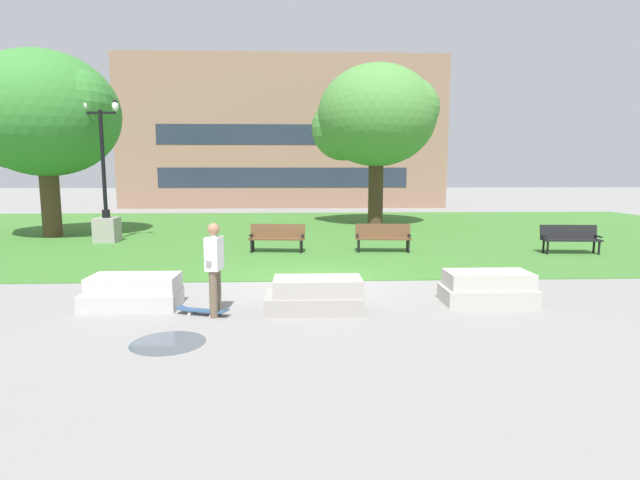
{
  "coord_description": "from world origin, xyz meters",
  "views": [
    {
      "loc": [
        -0.3,
        -11.74,
        2.62
      ],
      "look_at": [
        0.11,
        -1.4,
        1.2
      ],
      "focal_mm": 28.0,
      "sensor_mm": 36.0,
      "label": 1
    }
  ],
  "objects_px": {
    "person_skateboarder": "(214,264)",
    "lamp_post_right": "(106,214)",
    "concrete_block_center": "(133,292)",
    "park_bench_near_left": "(383,236)",
    "skateboard": "(203,311)",
    "park_bench_near_right": "(277,236)",
    "concrete_block_right": "(488,288)",
    "concrete_block_left": "(315,295)",
    "park_bench_far_left": "(570,237)"
  },
  "relations": [
    {
      "from": "park_bench_near_left",
      "to": "park_bench_near_right",
      "type": "bearing_deg",
      "value": 178.61
    },
    {
      "from": "concrete_block_left",
      "to": "person_skateboarder",
      "type": "relative_size",
      "value": 1.06
    },
    {
      "from": "lamp_post_right",
      "to": "park_bench_near_left",
      "type": "bearing_deg",
      "value": -15.18
    },
    {
      "from": "park_bench_near_right",
      "to": "concrete_block_right",
      "type": "bearing_deg",
      "value": -55.22
    },
    {
      "from": "skateboard",
      "to": "park_bench_near_right",
      "type": "bearing_deg",
      "value": 81.7
    },
    {
      "from": "concrete_block_left",
      "to": "person_skateboarder",
      "type": "bearing_deg",
      "value": -172.33
    },
    {
      "from": "park_bench_near_left",
      "to": "concrete_block_right",
      "type": "bearing_deg",
      "value": -80.67
    },
    {
      "from": "concrete_block_left",
      "to": "park_bench_near_left",
      "type": "distance_m",
      "value": 7.29
    },
    {
      "from": "concrete_block_right",
      "to": "lamp_post_right",
      "type": "height_order",
      "value": "lamp_post_right"
    },
    {
      "from": "park_bench_near_right",
      "to": "lamp_post_right",
      "type": "bearing_deg",
      "value": 158.0
    },
    {
      "from": "concrete_block_center",
      "to": "concrete_block_left",
      "type": "xyz_separation_m",
      "value": [
        3.52,
        -0.38,
        0.0
      ]
    },
    {
      "from": "concrete_block_right",
      "to": "concrete_block_left",
      "type": "bearing_deg",
      "value": -172.5
    },
    {
      "from": "person_skateboarder",
      "to": "concrete_block_right",
      "type": "bearing_deg",
      "value": 7.56
    },
    {
      "from": "person_skateboarder",
      "to": "skateboard",
      "type": "height_order",
      "value": "person_skateboarder"
    },
    {
      "from": "skateboard",
      "to": "park_bench_far_left",
      "type": "bearing_deg",
      "value": 31.91
    },
    {
      "from": "park_bench_far_left",
      "to": "skateboard",
      "type": "bearing_deg",
      "value": -148.09
    },
    {
      "from": "skateboard",
      "to": "park_bench_near_right",
      "type": "height_order",
      "value": "park_bench_near_right"
    },
    {
      "from": "person_skateboarder",
      "to": "lamp_post_right",
      "type": "relative_size",
      "value": 0.33
    },
    {
      "from": "person_skateboarder",
      "to": "park_bench_far_left",
      "type": "bearing_deg",
      "value": 32.76
    },
    {
      "from": "concrete_block_left",
      "to": "concrete_block_right",
      "type": "relative_size",
      "value": 1.0
    },
    {
      "from": "person_skateboarder",
      "to": "park_bench_near_left",
      "type": "distance_m",
      "value": 8.31
    },
    {
      "from": "skateboard",
      "to": "person_skateboarder",
      "type": "bearing_deg",
      "value": -12.86
    },
    {
      "from": "concrete_block_center",
      "to": "person_skateboarder",
      "type": "distance_m",
      "value": 1.92
    },
    {
      "from": "park_bench_near_left",
      "to": "concrete_block_left",
      "type": "bearing_deg",
      "value": -109.41
    },
    {
      "from": "park_bench_near_right",
      "to": "skateboard",
      "type": "bearing_deg",
      "value": -98.3
    },
    {
      "from": "concrete_block_left",
      "to": "park_bench_far_left",
      "type": "height_order",
      "value": "park_bench_far_left"
    },
    {
      "from": "lamp_post_right",
      "to": "park_bench_near_right",
      "type": "bearing_deg",
      "value": -22.0
    },
    {
      "from": "skateboard",
      "to": "lamp_post_right",
      "type": "distance_m",
      "value": 11.19
    },
    {
      "from": "concrete_block_left",
      "to": "lamp_post_right",
      "type": "height_order",
      "value": "lamp_post_right"
    },
    {
      "from": "concrete_block_right",
      "to": "person_skateboarder",
      "type": "distance_m",
      "value": 5.4
    },
    {
      "from": "skateboard",
      "to": "park_bench_near_left",
      "type": "xyz_separation_m",
      "value": [
        4.5,
        7.06,
        0.45
      ]
    },
    {
      "from": "skateboard",
      "to": "lamp_post_right",
      "type": "bearing_deg",
      "value": 118.99
    },
    {
      "from": "park_bench_near_right",
      "to": "park_bench_far_left",
      "type": "xyz_separation_m",
      "value": [
        9.39,
        -0.65,
        0.0
      ]
    },
    {
      "from": "skateboard",
      "to": "park_bench_near_left",
      "type": "height_order",
      "value": "park_bench_near_left"
    },
    {
      "from": "person_skateboarder",
      "to": "lamp_post_right",
      "type": "distance_m",
      "value": 11.32
    },
    {
      "from": "park_bench_near_left",
      "to": "park_bench_far_left",
      "type": "relative_size",
      "value": 1.0
    },
    {
      "from": "skateboard",
      "to": "park_bench_near_left",
      "type": "relative_size",
      "value": 0.56
    },
    {
      "from": "concrete_block_center",
      "to": "concrete_block_right",
      "type": "relative_size",
      "value": 1.0
    },
    {
      "from": "concrete_block_center",
      "to": "skateboard",
      "type": "height_order",
      "value": "concrete_block_center"
    },
    {
      "from": "concrete_block_center",
      "to": "lamp_post_right",
      "type": "bearing_deg",
      "value": 113.35
    },
    {
      "from": "concrete_block_right",
      "to": "concrete_block_center",
      "type": "bearing_deg",
      "value": -179.36
    },
    {
      "from": "skateboard",
      "to": "lamp_post_right",
      "type": "xyz_separation_m",
      "value": [
        -5.4,
        9.75,
        0.98
      ]
    },
    {
      "from": "concrete_block_center",
      "to": "park_bench_far_left",
      "type": "bearing_deg",
      "value": 26.53
    },
    {
      "from": "concrete_block_right",
      "to": "skateboard",
      "type": "bearing_deg",
      "value": -173.34
    },
    {
      "from": "person_skateboarder",
      "to": "skateboard",
      "type": "relative_size",
      "value": 1.66
    },
    {
      "from": "person_skateboarder",
      "to": "park_bench_near_right",
      "type": "xyz_separation_m",
      "value": [
        0.8,
        7.2,
        -0.43
      ]
    },
    {
      "from": "concrete_block_center",
      "to": "person_skateboarder",
      "type": "height_order",
      "value": "person_skateboarder"
    },
    {
      "from": "concrete_block_left",
      "to": "lamp_post_right",
      "type": "xyz_separation_m",
      "value": [
        -7.48,
        9.56,
        0.76
      ]
    },
    {
      "from": "skateboard",
      "to": "park_bench_far_left",
      "type": "xyz_separation_m",
      "value": [
        10.43,
        6.5,
        0.45
      ]
    },
    {
      "from": "concrete_block_center",
      "to": "park_bench_near_left",
      "type": "relative_size",
      "value": 0.98
    }
  ]
}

